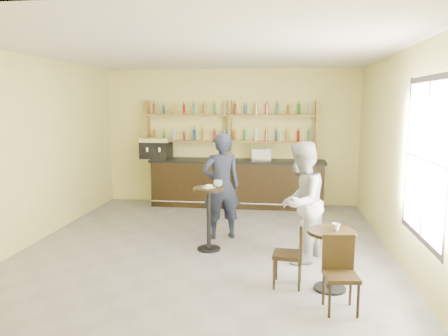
# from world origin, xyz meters

# --- Properties ---
(floor) EXTENTS (7.00, 7.00, 0.00)m
(floor) POSITION_xyz_m (0.00, 0.00, 0.00)
(floor) COLOR slate
(floor) RESTS_ON ground
(ceiling) EXTENTS (7.00, 7.00, 0.00)m
(ceiling) POSITION_xyz_m (0.00, 0.00, 3.20)
(ceiling) COLOR white
(ceiling) RESTS_ON wall_back
(wall_back) EXTENTS (7.00, 0.00, 7.00)m
(wall_back) POSITION_xyz_m (0.00, 3.50, 1.60)
(wall_back) COLOR #F3EA8A
(wall_back) RESTS_ON floor
(wall_front) EXTENTS (7.00, 0.00, 7.00)m
(wall_front) POSITION_xyz_m (0.00, -3.50, 1.60)
(wall_front) COLOR #F3EA8A
(wall_front) RESTS_ON floor
(wall_left) EXTENTS (0.00, 7.00, 7.00)m
(wall_left) POSITION_xyz_m (-3.00, 0.00, 1.60)
(wall_left) COLOR #F3EA8A
(wall_left) RESTS_ON floor
(wall_right) EXTENTS (0.00, 7.00, 7.00)m
(wall_right) POSITION_xyz_m (3.00, 0.00, 1.60)
(wall_right) COLOR #F3EA8A
(wall_right) RESTS_ON floor
(window_pane) EXTENTS (0.00, 2.00, 2.00)m
(window_pane) POSITION_xyz_m (2.99, -1.20, 1.70)
(window_pane) COLOR white
(window_pane) RESTS_ON wall_right
(window_frame) EXTENTS (0.04, 1.70, 2.10)m
(window_frame) POSITION_xyz_m (2.99, -1.20, 1.70)
(window_frame) COLOR black
(window_frame) RESTS_ON wall_right
(shelf_unit) EXTENTS (4.00, 0.26, 1.40)m
(shelf_unit) POSITION_xyz_m (0.00, 3.37, 1.81)
(shelf_unit) COLOR brown
(shelf_unit) RESTS_ON wall_back
(liquor_bottles) EXTENTS (3.68, 0.10, 1.00)m
(liquor_bottles) POSITION_xyz_m (0.00, 3.37, 1.98)
(liquor_bottles) COLOR #8C5919
(liquor_bottles) RESTS_ON shelf_unit
(bar_counter) EXTENTS (4.05, 0.79, 1.10)m
(bar_counter) POSITION_xyz_m (0.19, 3.15, 0.55)
(bar_counter) COLOR black
(bar_counter) RESTS_ON floor
(espresso_machine) EXTENTS (0.73, 0.51, 0.49)m
(espresso_machine) POSITION_xyz_m (-1.74, 3.15, 1.34)
(espresso_machine) COLOR black
(espresso_machine) RESTS_ON bar_counter
(pastry_case) EXTENTS (0.50, 0.43, 0.27)m
(pastry_case) POSITION_xyz_m (0.76, 3.15, 1.23)
(pastry_case) COLOR silver
(pastry_case) RESTS_ON bar_counter
(pedestal_table) EXTENTS (0.58, 0.58, 1.04)m
(pedestal_table) POSITION_xyz_m (0.05, -0.01, 0.52)
(pedestal_table) COLOR black
(pedestal_table) RESTS_ON floor
(napkin) EXTENTS (0.24, 0.24, 0.00)m
(napkin) POSITION_xyz_m (0.05, -0.01, 1.05)
(napkin) COLOR white
(napkin) RESTS_ON pedestal_table
(donut) EXTENTS (0.14, 0.14, 0.04)m
(donut) POSITION_xyz_m (0.06, -0.02, 1.07)
(donut) COLOR #E2BA53
(donut) RESTS_ON napkin
(cup_pedestal) EXTENTS (0.16, 0.16, 0.11)m
(cup_pedestal) POSITION_xyz_m (0.19, 0.09, 1.10)
(cup_pedestal) COLOR white
(cup_pedestal) RESTS_ON pedestal_table
(man_main) EXTENTS (0.81, 0.67, 1.89)m
(man_main) POSITION_xyz_m (0.17, 0.66, 0.95)
(man_main) COLOR black
(man_main) RESTS_ON floor
(cafe_table) EXTENTS (0.76, 0.76, 0.79)m
(cafe_table) POSITION_xyz_m (1.87, -1.34, 0.40)
(cafe_table) COLOR black
(cafe_table) RESTS_ON floor
(cup_cafe) EXTENTS (0.14, 0.14, 0.10)m
(cup_cafe) POSITION_xyz_m (1.92, -1.34, 0.84)
(cup_cafe) COLOR white
(cup_cafe) RESTS_ON cafe_table
(chair_west) EXTENTS (0.41, 0.41, 0.88)m
(chair_west) POSITION_xyz_m (1.32, -1.29, 0.44)
(chair_west) COLOR black
(chair_west) RESTS_ON floor
(chair_south) EXTENTS (0.42, 0.42, 0.87)m
(chair_south) POSITION_xyz_m (1.92, -1.94, 0.44)
(chair_south) COLOR black
(chair_south) RESTS_ON floor
(patron_second) EXTENTS (0.98, 1.09, 1.84)m
(patron_second) POSITION_xyz_m (1.52, -0.33, 0.92)
(patron_second) COLOR #A5A4AA
(patron_second) RESTS_ON floor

